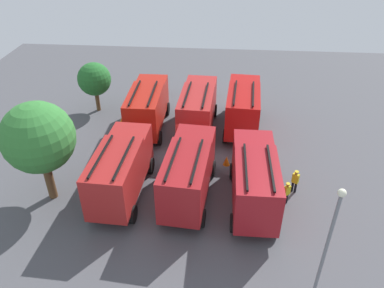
{
  "coord_description": "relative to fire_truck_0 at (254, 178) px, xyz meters",
  "views": [
    {
      "loc": [
        -22.49,
        -1.81,
        16.24
      ],
      "look_at": [
        0.0,
        0.0,
        1.4
      ],
      "focal_mm": 35.08,
      "sensor_mm": 36.0,
      "label": 1
    }
  ],
  "objects": [
    {
      "name": "traffic_cone_0",
      "position": [
        9.68,
        10.58,
        -1.83
      ],
      "size": [
        0.45,
        0.45,
        0.64
      ],
      "primitive_type": "cone",
      "color": "#F2600C",
      "rests_on": "ground"
    },
    {
      "name": "fire_truck_3",
      "position": [
        8.81,
        4.01,
        0.0
      ],
      "size": [
        7.31,
        3.04,
        3.88
      ],
      "rotation": [
        0.0,
        0.0,
        -0.05
      ],
      "color": "#AE2321",
      "rests_on": "ground"
    },
    {
      "name": "fire_truck_4",
      "position": [
        0.3,
        8.25,
        0.0
      ],
      "size": [
        7.3,
        3.02,
        3.88
      ],
      "rotation": [
        0.0,
        0.0,
        -0.05
      ],
      "color": "#A6201F",
      "rests_on": "ground"
    },
    {
      "name": "ground_plane",
      "position": [
        4.55,
        4.14,
        -2.15
      ],
      "size": [
        49.26,
        49.26,
        0.0
      ],
      "primitive_type": "plane",
      "color": "#4C4C51"
    },
    {
      "name": "tree_1",
      "position": [
        11.66,
        13.26,
        0.87
      ],
      "size": [
        2.9,
        2.9,
        4.49
      ],
      "color": "brown",
      "rests_on": "ground"
    },
    {
      "name": "lamppost",
      "position": [
        -6.17,
        -2.69,
        1.74
      ],
      "size": [
        0.36,
        0.36,
        6.65
      ],
      "color": "slate",
      "rests_on": "ground"
    },
    {
      "name": "firefighter_0",
      "position": [
        1.52,
        -2.82,
        -1.23
      ],
      "size": [
        0.43,
        0.48,
        1.66
      ],
      "rotation": [
        0.0,
        0.0,
        2.57
      ],
      "color": "black",
      "rests_on": "ground"
    },
    {
      "name": "fire_truck_5",
      "position": [
        8.73,
        8.09,
        0.0
      ],
      "size": [
        7.22,
        2.79,
        3.88
      ],
      "rotation": [
        0.0,
        0.0,
        0.01
      ],
      "color": "#AE1C11",
      "rests_on": "ground"
    },
    {
      "name": "fire_truck_2",
      "position": [
        0.35,
        4.01,
        0.0
      ],
      "size": [
        7.38,
        3.26,
        3.88
      ],
      "rotation": [
        0.0,
        0.0,
        -0.09
      ],
      "color": "maroon",
      "rests_on": "ground"
    },
    {
      "name": "firefighter_1",
      "position": [
        15.55,
        7.53,
        -1.13
      ],
      "size": [
        0.45,
        0.3,
        1.81
      ],
      "rotation": [
        0.0,
        0.0,
        1.45
      ],
      "color": "black",
      "rests_on": "ground"
    },
    {
      "name": "tree_0",
      "position": [
        -0.21,
        12.78,
        2.34
      ],
      "size": [
        4.31,
        4.31,
        6.69
      ],
      "color": "brown",
      "rests_on": "ground"
    },
    {
      "name": "firefighter_2",
      "position": [
        0.32,
        -2.12,
        -1.26
      ],
      "size": [
        0.45,
        0.48,
        1.61
      ],
      "rotation": [
        0.0,
        0.0,
        3.81
      ],
      "color": "black",
      "rests_on": "ground"
    },
    {
      "name": "fire_truck_0",
      "position": [
        0.0,
        0.0,
        0.0
      ],
      "size": [
        7.2,
        2.75,
        3.88
      ],
      "rotation": [
        0.0,
        0.0,
        -0.0
      ],
      "color": "maroon",
      "rests_on": "ground"
    },
    {
      "name": "traffic_cone_1",
      "position": [
        4.15,
        1.6,
        -1.79
      ],
      "size": [
        0.5,
        0.5,
        0.72
      ],
      "primitive_type": "cone",
      "color": "#F2600C",
      "rests_on": "ground"
    },
    {
      "name": "firefighter_3",
      "position": [
        15.46,
        2.83,
        -1.21
      ],
      "size": [
        0.45,
        0.3,
        1.69
      ],
      "rotation": [
        0.0,
        0.0,
        4.57
      ],
      "color": "black",
      "rests_on": "ground"
    },
    {
      "name": "fire_truck_1",
      "position": [
        9.33,
        0.38,
        0.0
      ],
      "size": [
        7.35,
        3.14,
        3.88
      ],
      "rotation": [
        0.0,
        0.0,
        -0.07
      ],
      "color": "#AF1210",
      "rests_on": "ground"
    }
  ]
}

